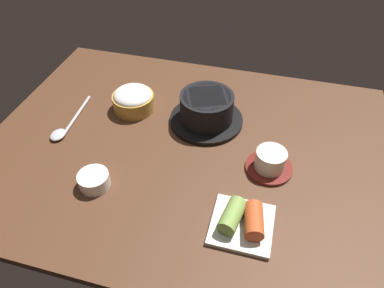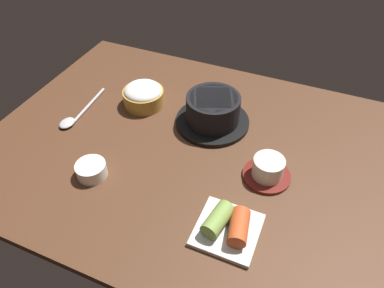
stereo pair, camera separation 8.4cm
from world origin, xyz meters
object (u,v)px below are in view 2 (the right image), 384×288
tea_cup_with_saucer (268,170)px  stone_pot (213,111)px  kimchi_plate (228,226)px  side_bowl_near (91,170)px  spoon (75,117)px  rice_bowl (143,95)px

tea_cup_with_saucer → stone_pot: bearing=144.3°
kimchi_plate → side_bowl_near: (-33.21, 2.14, -0.07)cm
kimchi_plate → side_bowl_near: bearing=176.3°
stone_pot → spoon: stone_pot is taller
side_bowl_near → spoon: bearing=136.7°
tea_cup_with_saucer → rice_bowl: bearing=161.1°
kimchi_plate → spoon: size_ratio=0.63×
rice_bowl → tea_cup_with_saucer: size_ratio=1.04×
rice_bowl → spoon: 19.42cm
stone_pot → rice_bowl: (-20.63, 0.27, -0.77)cm
rice_bowl → stone_pot: bearing=-0.7°
stone_pot → tea_cup_with_saucer: stone_pot is taller
tea_cup_with_saucer → kimchi_plate: tea_cup_with_saucer is taller
stone_pot → tea_cup_with_saucer: bearing=-35.7°
tea_cup_with_saucer → kimchi_plate: size_ratio=0.89×
side_bowl_near → spoon: 22.04cm
kimchi_plate → spoon: 52.18cm
tea_cup_with_saucer → side_bowl_near: bearing=-157.9°
side_bowl_near → tea_cup_with_saucer: bearing=22.1°
tea_cup_with_saucer → side_bowl_near: 39.67cm
tea_cup_with_saucer → spoon: bearing=179.8°
stone_pot → rice_bowl: stone_pot is taller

